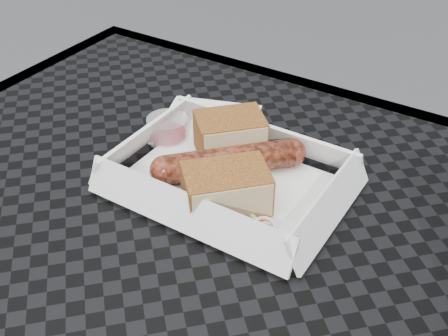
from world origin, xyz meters
name	(u,v)px	position (x,y,z in m)	size (l,w,h in m)	color
patio_table	(158,301)	(0.00, 0.00, 0.67)	(0.80, 0.80, 0.74)	black
food_tray	(229,184)	(0.01, 0.12, 0.75)	(0.22, 0.15, 0.00)	white
bratwurst	(229,161)	(0.00, 0.14, 0.77)	(0.13, 0.14, 0.03)	maroon
bread_near	(230,135)	(-0.02, 0.17, 0.77)	(0.08, 0.05, 0.05)	brown
bread_far	(226,189)	(0.03, 0.09, 0.77)	(0.09, 0.06, 0.04)	brown
veg_garnish	(265,228)	(0.08, 0.08, 0.75)	(0.03, 0.03, 0.00)	#E44809
napkin	(208,124)	(-0.08, 0.22, 0.75)	(0.12, 0.12, 0.00)	white
condiment_cup_sauce	(168,129)	(-0.10, 0.16, 0.76)	(0.05, 0.05, 0.03)	maroon
condiment_cup_empty	(219,134)	(-0.04, 0.19, 0.76)	(0.05, 0.05, 0.03)	silver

